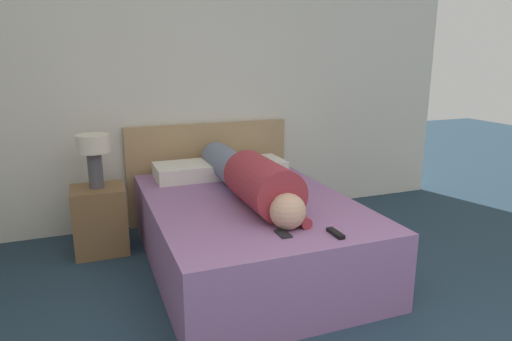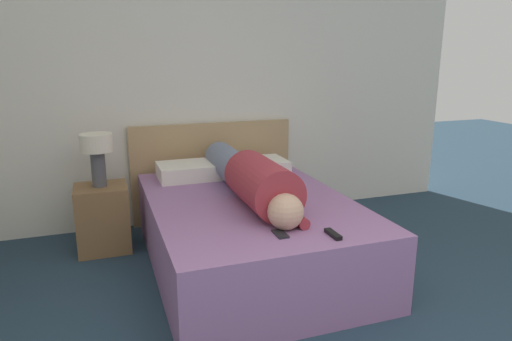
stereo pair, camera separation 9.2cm
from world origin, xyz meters
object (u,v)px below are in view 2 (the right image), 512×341
bed (249,232)px  tv_remote (333,234)px  person_lying (251,178)px  nightstand (103,218)px  table_lamp (97,150)px  pillow_second (257,166)px  pillow_near_headboard (190,171)px  cell_phone (280,234)px

bed → tv_remote: bearing=-74.1°
person_lying → tv_remote: 0.88m
bed → nightstand: bearing=147.5°
table_lamp → pillow_second: size_ratio=0.82×
table_lamp → person_lying: bearing=-31.3°
nightstand → person_lying: person_lying is taller
table_lamp → pillow_second: table_lamp is taller
pillow_near_headboard → cell_phone: size_ratio=4.11×
bed → pillow_second: bearing=66.5°
nightstand → pillow_near_headboard: 0.80m
nightstand → pillow_second: bearing=3.2°
pillow_near_headboard → cell_phone: (0.24, -1.43, -0.06)m
nightstand → pillow_second: size_ratio=1.05×
pillow_second → cell_phone: (-0.37, -1.43, -0.05)m
pillow_second → cell_phone: 1.48m
bed → table_lamp: size_ratio=4.75×
nightstand → cell_phone: bearing=-54.5°
nightstand → table_lamp: bearing=-76.0°
cell_phone → table_lamp: bearing=125.5°
nightstand → table_lamp: table_lamp is taller
bed → pillow_second: (0.32, 0.72, 0.31)m
table_lamp → bed: bearing=-32.5°
bed → cell_phone: cell_phone is taller
nightstand → table_lamp: size_ratio=1.28×
bed → pillow_near_headboard: bearing=111.6°
bed → tv_remote: tv_remote is taller
person_lying → pillow_near_headboard: size_ratio=3.09×
bed → cell_phone: bearing=-94.1°
person_lying → cell_phone: 0.74m
nightstand → person_lying: (1.04, -0.63, 0.40)m
bed → cell_phone: size_ratio=15.20×
pillow_near_headboard → pillow_second: size_ratio=1.05×
cell_phone → tv_remote: bearing=-22.4°
bed → nightstand: (-1.02, 0.65, 0.01)m
bed → pillow_second: pillow_second is taller
person_lying → pillow_near_headboard: person_lying is taller
table_lamp → cell_phone: 1.69m
table_lamp → person_lying: table_lamp is taller
table_lamp → pillow_near_headboard: table_lamp is taller
person_lying → cell_phone: (-0.07, -0.72, -0.15)m
pillow_near_headboard → tv_remote: (0.52, -1.55, -0.05)m
table_lamp → person_lying: (1.04, -0.63, -0.15)m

